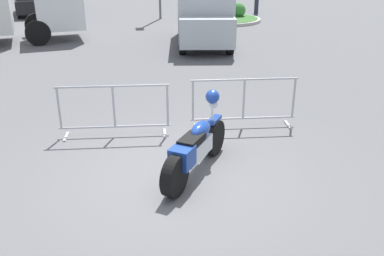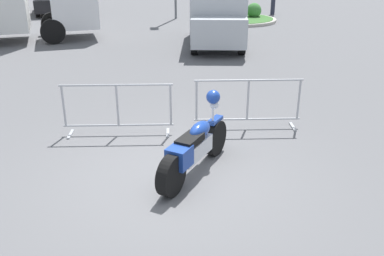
{
  "view_description": "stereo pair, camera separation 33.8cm",
  "coord_description": "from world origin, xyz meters",
  "px_view_note": "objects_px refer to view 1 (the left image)",
  "views": [
    {
      "loc": [
        -0.79,
        -6.23,
        3.54
      ],
      "look_at": [
        0.37,
        0.48,
        0.65
      ],
      "focal_mm": 40.0,
      "sensor_mm": 36.0,
      "label": 1
    },
    {
      "loc": [
        -0.46,
        -6.28,
        3.54
      ],
      "look_at": [
        0.37,
        0.48,
        0.65
      ],
      "focal_mm": 40.0,
      "sensor_mm": 36.0,
      "label": 2
    }
  ],
  "objects_px": {
    "parked_car_black": "(32,2)",
    "motorcycle": "(196,146)",
    "crowd_barrier_near": "(114,110)",
    "crowd_barrier_far": "(244,102)",
    "delivery_van": "(204,11)"
  },
  "relations": [
    {
      "from": "parked_car_black",
      "to": "motorcycle",
      "type": "bearing_deg",
      "value": -173.3
    },
    {
      "from": "crowd_barrier_near",
      "to": "crowd_barrier_far",
      "type": "distance_m",
      "value": 2.67
    },
    {
      "from": "crowd_barrier_near",
      "to": "delivery_van",
      "type": "height_order",
      "value": "delivery_van"
    },
    {
      "from": "crowd_barrier_near",
      "to": "parked_car_black",
      "type": "relative_size",
      "value": 0.51
    },
    {
      "from": "crowd_barrier_far",
      "to": "crowd_barrier_near",
      "type": "bearing_deg",
      "value": 180.0
    },
    {
      "from": "motorcycle",
      "to": "delivery_van",
      "type": "height_order",
      "value": "delivery_van"
    },
    {
      "from": "delivery_van",
      "to": "parked_car_black",
      "type": "height_order",
      "value": "delivery_van"
    },
    {
      "from": "motorcycle",
      "to": "parked_car_black",
      "type": "xyz_separation_m",
      "value": [
        -5.78,
        19.71,
        0.23
      ]
    },
    {
      "from": "motorcycle",
      "to": "crowd_barrier_near",
      "type": "bearing_deg",
      "value": 71.34
    },
    {
      "from": "crowd_barrier_near",
      "to": "crowd_barrier_far",
      "type": "bearing_deg",
      "value": 0.0
    },
    {
      "from": "delivery_van",
      "to": "parked_car_black",
      "type": "xyz_separation_m",
      "value": [
        -7.99,
        9.39,
        -0.53
      ]
    },
    {
      "from": "motorcycle",
      "to": "parked_car_black",
      "type": "bearing_deg",
      "value": 50.89
    },
    {
      "from": "crowd_barrier_near",
      "to": "delivery_van",
      "type": "distance_m",
      "value": 9.27
    },
    {
      "from": "crowd_barrier_far",
      "to": "delivery_van",
      "type": "height_order",
      "value": "delivery_van"
    },
    {
      "from": "crowd_barrier_near",
      "to": "motorcycle",
      "type": "bearing_deg",
      "value": -53.19
    }
  ]
}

